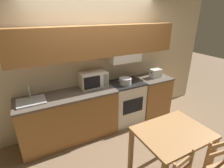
{
  "coord_description": "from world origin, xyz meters",
  "views": [
    {
      "loc": [
        -1.29,
        -3.09,
        2.26
      ],
      "look_at": [
        0.05,
        -0.54,
        1.07
      ],
      "focal_mm": 28.0,
      "sensor_mm": 36.0,
      "label": 1
    }
  ],
  "objects_px": {
    "cooking_pot": "(125,81)",
    "dining_table": "(172,139)",
    "microwave": "(93,79)",
    "sink_basin": "(31,101)",
    "stove_range": "(126,102)",
    "toaster": "(156,73)"
  },
  "relations": [
    {
      "from": "toaster",
      "to": "stove_range",
      "type": "bearing_deg",
      "value": 178.02
    },
    {
      "from": "cooking_pot",
      "to": "toaster",
      "type": "relative_size",
      "value": 1.3
    },
    {
      "from": "sink_basin",
      "to": "dining_table",
      "type": "xyz_separation_m",
      "value": [
        1.62,
        -1.48,
        -0.28
      ]
    },
    {
      "from": "stove_range",
      "to": "sink_basin",
      "type": "distance_m",
      "value": 1.87
    },
    {
      "from": "toaster",
      "to": "dining_table",
      "type": "xyz_separation_m",
      "value": [
        -0.93,
        -1.47,
        -0.36
      ]
    },
    {
      "from": "cooking_pot",
      "to": "sink_basin",
      "type": "relative_size",
      "value": 0.75
    },
    {
      "from": "stove_range",
      "to": "microwave",
      "type": "relative_size",
      "value": 1.8
    },
    {
      "from": "microwave",
      "to": "sink_basin",
      "type": "xyz_separation_m",
      "value": [
        -1.13,
        -0.13,
        -0.13
      ]
    },
    {
      "from": "cooking_pot",
      "to": "microwave",
      "type": "height_order",
      "value": "microwave"
    },
    {
      "from": "stove_range",
      "to": "cooking_pot",
      "type": "xyz_separation_m",
      "value": [
        -0.07,
        -0.07,
        0.53
      ]
    },
    {
      "from": "sink_basin",
      "to": "stove_range",
      "type": "bearing_deg",
      "value": 0.29
    },
    {
      "from": "stove_range",
      "to": "sink_basin",
      "type": "relative_size",
      "value": 2.09
    },
    {
      "from": "sink_basin",
      "to": "dining_table",
      "type": "distance_m",
      "value": 2.22
    },
    {
      "from": "toaster",
      "to": "sink_basin",
      "type": "relative_size",
      "value": 0.57
    },
    {
      "from": "microwave",
      "to": "toaster",
      "type": "distance_m",
      "value": 1.43
    },
    {
      "from": "stove_range",
      "to": "microwave",
      "type": "bearing_deg",
      "value": 170.02
    },
    {
      "from": "microwave",
      "to": "sink_basin",
      "type": "relative_size",
      "value": 1.16
    },
    {
      "from": "stove_range",
      "to": "sink_basin",
      "type": "xyz_separation_m",
      "value": [
        -1.8,
        -0.01,
        0.48
      ]
    },
    {
      "from": "cooking_pot",
      "to": "toaster",
      "type": "bearing_deg",
      "value": 2.79
    },
    {
      "from": "cooking_pot",
      "to": "dining_table",
      "type": "relative_size",
      "value": 0.34
    },
    {
      "from": "stove_range",
      "to": "dining_table",
      "type": "xyz_separation_m",
      "value": [
        -0.18,
        -1.49,
        0.19
      ]
    },
    {
      "from": "microwave",
      "to": "cooking_pot",
      "type": "bearing_deg",
      "value": -16.83
    }
  ]
}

